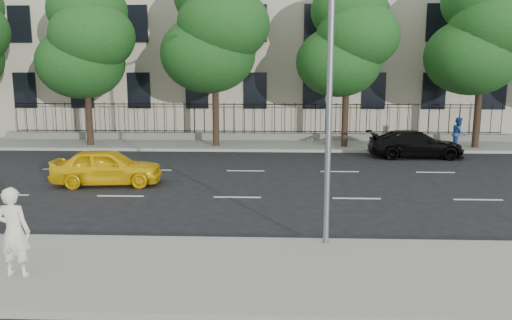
# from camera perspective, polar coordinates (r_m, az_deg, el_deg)

# --- Properties ---
(ground) EXTENTS (120.00, 120.00, 0.00)m
(ground) POSITION_cam_1_polar(r_m,az_deg,el_deg) (14.49, -2.91, -6.76)
(ground) COLOR black
(ground) RESTS_ON ground
(near_sidewalk) EXTENTS (60.00, 4.00, 0.15)m
(near_sidewalk) POSITION_cam_1_polar(r_m,az_deg,el_deg) (10.72, -4.90, -12.61)
(near_sidewalk) COLOR gray
(near_sidewalk) RESTS_ON ground
(far_sidewalk) EXTENTS (60.00, 4.00, 0.15)m
(far_sidewalk) POSITION_cam_1_polar(r_m,az_deg,el_deg) (28.14, -0.33, 1.73)
(far_sidewalk) COLOR gray
(far_sidewalk) RESTS_ON ground
(lane_markings) EXTENTS (49.60, 4.62, 0.01)m
(lane_markings) POSITION_cam_1_polar(r_m,az_deg,el_deg) (19.07, -1.62, -2.58)
(lane_markings) COLOR silver
(lane_markings) RESTS_ON ground
(masonry_building) EXTENTS (34.60, 12.11, 18.50)m
(masonry_building) POSITION_cam_1_polar(r_m,az_deg,el_deg) (37.08, 0.33, 17.64)
(masonry_building) COLOR #C4B49C
(masonry_building) RESTS_ON ground
(iron_fence) EXTENTS (30.00, 0.50, 2.20)m
(iron_fence) POSITION_cam_1_polar(r_m,az_deg,el_deg) (29.74, -0.18, 3.30)
(iron_fence) COLOR slate
(iron_fence) RESTS_ON far_sidewalk
(street_light) EXTENTS (0.25, 3.32, 8.05)m
(street_light) POSITION_cam_1_polar(r_m,az_deg,el_deg) (12.13, 8.30, 14.47)
(street_light) COLOR slate
(street_light) RESTS_ON near_sidewalk
(tree_b) EXTENTS (5.53, 5.12, 8.97)m
(tree_b) POSITION_cam_1_polar(r_m,az_deg,el_deg) (29.08, -18.81, 12.87)
(tree_b) COLOR #382619
(tree_b) RESTS_ON far_sidewalk
(tree_c) EXTENTS (5.89, 5.50, 9.80)m
(tree_c) POSITION_cam_1_polar(r_m,az_deg,el_deg) (27.44, -4.64, 14.75)
(tree_c) COLOR #382619
(tree_c) RESTS_ON far_sidewalk
(tree_d) EXTENTS (5.34, 4.94, 8.84)m
(tree_d) POSITION_cam_1_polar(r_m,az_deg,el_deg) (27.47, 10.45, 13.41)
(tree_d) COLOR #382619
(tree_d) RESTS_ON far_sidewalk
(tree_e) EXTENTS (5.71, 5.31, 9.46)m
(tree_e) POSITION_cam_1_polar(r_m,az_deg,el_deg) (29.28, 24.54, 13.18)
(tree_e) COLOR #382619
(tree_e) RESTS_ON far_sidewalk
(yellow_taxi) EXTENTS (4.14, 1.99, 1.36)m
(yellow_taxi) POSITION_cam_1_polar(r_m,az_deg,el_deg) (19.38, -16.66, -0.76)
(yellow_taxi) COLOR yellow
(yellow_taxi) RESTS_ON ground
(black_sedan) EXTENTS (4.59, 1.88, 1.33)m
(black_sedan) POSITION_cam_1_polar(r_m,az_deg,el_deg) (25.63, 17.77, 1.74)
(black_sedan) COLOR black
(black_sedan) RESTS_ON ground
(woman_near) EXTENTS (0.70, 0.48, 1.83)m
(woman_near) POSITION_cam_1_polar(r_m,az_deg,el_deg) (11.12, -25.95, -7.38)
(woman_near) COLOR white
(woman_near) RESTS_ON near_sidewalk
(pedestrian_far) EXTENTS (0.85, 0.97, 1.68)m
(pedestrian_far) POSITION_cam_1_polar(r_m,az_deg,el_deg) (28.06, 22.14, 2.84)
(pedestrian_far) COLOR navy
(pedestrian_far) RESTS_ON far_sidewalk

